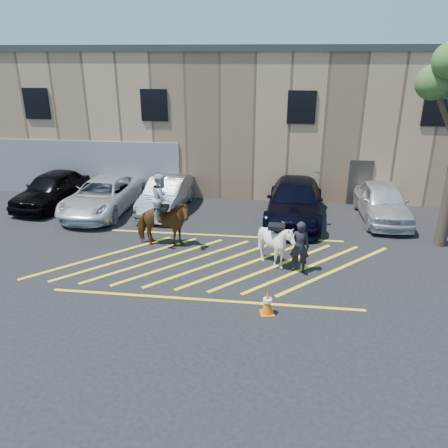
# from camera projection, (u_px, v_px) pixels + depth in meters

# --- Properties ---
(ground) EXTENTS (90.00, 90.00, 0.00)m
(ground) POSITION_uv_depth(u_px,v_px,m) (217.00, 259.00, 15.71)
(ground) COLOR black
(ground) RESTS_ON ground
(car_black_suv) EXTENTS (2.58, 5.05, 1.64)m
(car_black_suv) POSITION_uv_depth(u_px,v_px,m) (53.00, 189.00, 21.09)
(car_black_suv) COLOR black
(car_black_suv) RESTS_ON ground
(car_white_pickup) EXTENTS (2.77, 5.58, 1.52)m
(car_white_pickup) POSITION_uv_depth(u_px,v_px,m) (103.00, 196.00, 20.22)
(car_white_pickup) COLOR silver
(car_white_pickup) RESTS_ON ground
(car_silver_sedan) EXTENTS (1.88, 4.76, 1.54)m
(car_silver_sedan) POSITION_uv_depth(u_px,v_px,m) (167.00, 194.00, 20.40)
(car_silver_sedan) COLOR gray
(car_silver_sedan) RESTS_ON ground
(car_blue_suv) EXTENTS (2.76, 5.99, 1.70)m
(car_blue_suv) POSITION_uv_depth(u_px,v_px,m) (295.00, 201.00, 19.25)
(car_blue_suv) COLOR black
(car_blue_suv) RESTS_ON ground
(car_white_suv) EXTENTS (2.04, 4.81, 1.62)m
(car_white_suv) POSITION_uv_depth(u_px,v_px,m) (382.00, 202.00, 19.27)
(car_white_suv) COLOR silver
(car_white_suv) RESTS_ON ground
(handler) EXTENTS (0.70, 0.50, 1.81)m
(handler) POSITION_uv_depth(u_px,v_px,m) (300.00, 247.00, 14.53)
(handler) COLOR black
(handler) RESTS_ON ground
(warehouse) EXTENTS (32.42, 10.20, 7.30)m
(warehouse) POSITION_uv_depth(u_px,v_px,m) (245.00, 114.00, 25.46)
(warehouse) COLOR tan
(warehouse) RESTS_ON ground
(hatching_zone) EXTENTS (12.60, 5.12, 0.01)m
(hatching_zone) POSITION_uv_depth(u_px,v_px,m) (215.00, 263.00, 15.43)
(hatching_zone) COLOR yellow
(hatching_zone) RESTS_ON ground
(mounted_bay) EXTENTS (2.17, 0.99, 2.86)m
(mounted_bay) POSITION_uv_depth(u_px,v_px,m) (163.00, 218.00, 16.39)
(mounted_bay) COLOR #573214
(mounted_bay) RESTS_ON ground
(saddled_white) EXTENTS (1.41, 1.57, 1.66)m
(saddled_white) POSITION_uv_depth(u_px,v_px,m) (276.00, 244.00, 14.89)
(saddled_white) COLOR white
(saddled_white) RESTS_ON ground
(traffic_cone) EXTENTS (0.44, 0.44, 0.73)m
(traffic_cone) POSITION_uv_depth(u_px,v_px,m) (267.00, 303.00, 12.29)
(traffic_cone) COLOR #FF680A
(traffic_cone) RESTS_ON ground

